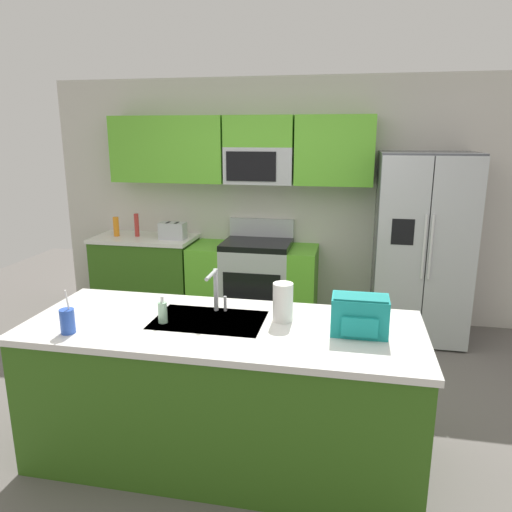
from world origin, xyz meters
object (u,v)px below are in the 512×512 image
paper_towel_roll (283,302)px  drink_cup_blue (67,321)px  refrigerator (421,248)px  soap_dispenser (163,312)px  range_oven (254,282)px  pepper_mill (137,225)px  bottle_orange (116,227)px  sink_faucet (216,287)px  toaster (173,231)px  backpack (360,314)px

paper_towel_roll → drink_cup_blue: bearing=-160.1°
refrigerator → soap_dispenser: 2.90m
range_oven → paper_towel_roll: 2.34m
pepper_mill → soap_dispenser: 2.66m
drink_cup_blue → paper_towel_roll: 1.27m
refrigerator → bottle_orange: bearing=179.4°
drink_cup_blue → pepper_mill: bearing=106.4°
refrigerator → sink_faucet: bearing=-126.7°
range_oven → toaster: 1.05m
refrigerator → pepper_mill: 3.04m
refrigerator → backpack: (-0.62, -2.22, 0.09)m
drink_cup_blue → backpack: (1.65, 0.32, 0.04)m
drink_cup_blue → paper_towel_roll: drink_cup_blue is taller
range_oven → sink_faucet: 2.21m
bottle_orange → soap_dispenser: (1.48, -2.32, -0.04)m
refrigerator → sink_faucet: refrigerator is taller
drink_cup_blue → backpack: drink_cup_blue is taller
range_oven → paper_towel_roll: bearing=-73.9°
bottle_orange → sink_faucet: sink_faucet is taller
drink_cup_blue → bottle_orange: bearing=111.2°
drink_cup_blue → soap_dispenser: size_ratio=1.55×
range_oven → soap_dispenser: (-0.09, -2.35, 0.53)m
soap_dispenser → backpack: (1.17, 0.06, 0.05)m
range_oven → drink_cup_blue: size_ratio=5.15×
pepper_mill → sink_faucet: sink_faucet is taller
toaster → paper_towel_roll: (1.52, -2.13, 0.03)m
bottle_orange → drink_cup_blue: (1.00, -2.57, -0.03)m
pepper_mill → paper_towel_roll: bearing=-48.0°
drink_cup_blue → soap_dispenser: (0.48, 0.26, -0.01)m
backpack → range_oven: bearing=115.4°
drink_cup_blue → range_oven: bearing=77.8°
paper_towel_roll → soap_dispenser: bearing=-166.2°
backpack → soap_dispenser: bearing=-176.9°
toaster → pepper_mill: pepper_mill is taller
sink_faucet → range_oven: bearing=94.9°
pepper_mill → bottle_orange: size_ratio=1.18×
bottle_orange → paper_towel_roll: paper_towel_roll is taller
range_oven → refrigerator: refrigerator is taller
toaster → pepper_mill: 0.45m
range_oven → sink_faucet: (0.18, -2.11, 0.62)m
refrigerator → backpack: refrigerator is taller
toaster → paper_towel_roll: 2.61m
toaster → backpack: size_ratio=0.87×
refrigerator → pepper_mill: size_ratio=7.24×
toaster → paper_towel_roll: size_ratio=1.17×
range_oven → soap_dispenser: 2.41m
soap_dispenser → paper_towel_roll: paper_towel_roll is taller
sink_faucet → paper_towel_roll: sink_faucet is taller
drink_cup_blue → toaster: bearing=97.3°
bottle_orange → soap_dispenser: bearing=-57.5°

